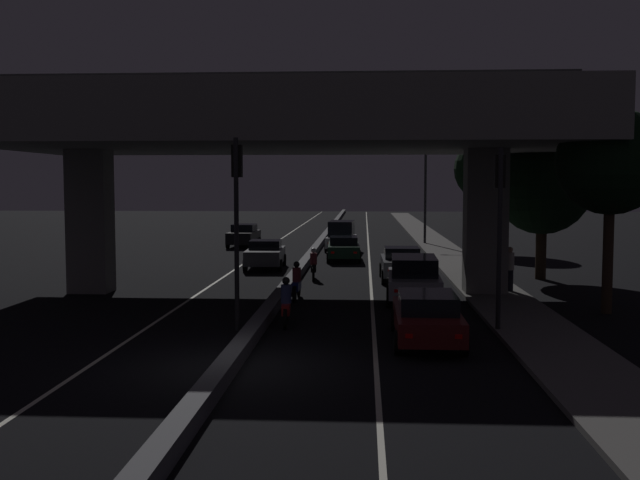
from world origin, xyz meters
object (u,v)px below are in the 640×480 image
traffic_light_right_of_median (499,208)px  street_lamp (421,183)px  motorcycle_blue_filtering_mid (297,283)px  motorcycle_red_filtering_near (286,305)px  car_grey_third (401,264)px  car_white_fifth (342,235)px  car_black_second_oncoming (244,235)px  motorcycle_black_filtering_far (314,266)px  car_dark_green_fourth (344,248)px  traffic_light_left_of_median (237,200)px  car_silver_second (414,277)px  pedestrian_on_sidewalk (510,269)px  car_dark_red_lead (427,316)px  car_grey_lead_oncoming (265,254)px

traffic_light_right_of_median → street_lamp: street_lamp is taller
motorcycle_blue_filtering_mid → motorcycle_red_filtering_near: bearing=-176.5°
traffic_light_right_of_median → car_grey_third: traffic_light_right_of_median is taller
street_lamp → car_white_fifth: 8.30m
car_black_second_oncoming → motorcycle_black_filtering_far: bearing=20.6°
car_grey_third → motorcycle_red_filtering_near: car_grey_third is taller
car_dark_green_fourth → motorcycle_blue_filtering_mid: size_ratio=2.35×
car_dark_green_fourth → car_black_second_oncoming: car_black_second_oncoming is taller
traffic_light_left_of_median → car_silver_second: (5.59, 5.83, -2.98)m
traffic_light_right_of_median → motorcycle_black_filtering_far: (-6.17, 11.70, -3.03)m
car_grey_third → pedestrian_on_sidewalk: size_ratio=2.38×
car_black_second_oncoming → traffic_light_right_of_median: bearing=24.3°
street_lamp → car_grey_third: size_ratio=1.78×
car_dark_red_lead → car_silver_second: size_ratio=0.98×
car_grey_third → car_grey_lead_oncoming: (-6.72, 4.40, -0.03)m
car_silver_second → car_dark_red_lead: bearing=-179.2°
traffic_light_right_of_median → car_dark_red_lead: bearing=-144.6°
car_silver_second → car_dark_green_fourth: 14.67m
car_grey_third → motorcycle_black_filtering_far: car_grey_third is taller
traffic_light_left_of_median → car_black_second_oncoming: (-4.53, 29.11, -3.06)m
traffic_light_right_of_median → street_lamp: (0.11, 31.56, 0.75)m
traffic_light_left_of_median → car_dark_green_fourth: 20.60m
car_grey_third → car_white_fifth: size_ratio=1.01×
car_dark_green_fourth → car_grey_lead_oncoming: (-3.89, -4.17, 0.02)m
car_black_second_oncoming → motorcycle_red_filtering_near: size_ratio=2.12×
traffic_light_right_of_median → motorcycle_black_filtering_far: bearing=117.8°
car_dark_red_lead → car_black_second_oncoming: 32.24m
car_black_second_oncoming → car_white_fifth: bearing=69.2°
car_white_fifth → street_lamp: bearing=-43.3°
street_lamp → traffic_light_left_of_median: bearing=-103.8°
car_grey_third → car_white_fifth: car_white_fifth is taller
car_black_second_oncoming → motorcycle_red_filtering_near: (5.90, -28.35, -0.16)m
car_dark_red_lead → motorcycle_red_filtering_near: 4.70m
motorcycle_blue_filtering_mid → street_lamp: bearing=-12.3°
car_dark_red_lead → pedestrian_on_sidewalk: size_ratio=2.69×
motorcycle_red_filtering_near → motorcycle_blue_filtering_mid: (-0.14, 5.12, -0.02)m
car_grey_third → car_black_second_oncoming: car_black_second_oncoming is taller
car_dark_green_fourth → car_white_fifth: 6.12m
car_grey_lead_oncoming → car_grey_third: bearing=54.9°
car_black_second_oncoming → motorcycle_red_filtering_near: bearing=13.3°
car_dark_green_fourth → car_grey_lead_oncoming: bearing=134.9°
car_grey_lead_oncoming → car_black_second_oncoming: size_ratio=0.98×
car_silver_second → car_grey_third: size_ratio=1.15×
car_black_second_oncoming → car_silver_second: bearing=25.1°
car_dark_green_fourth → traffic_light_left_of_median: bearing=170.6°
car_dark_green_fourth → motorcycle_black_filtering_far: (-1.12, -8.49, -0.11)m
traffic_light_left_of_median → car_dark_red_lead: size_ratio=1.21×
car_dark_green_fourth → pedestrian_on_sidewalk: size_ratio=2.61×
motorcycle_blue_filtering_mid → traffic_light_left_of_median: bearing=170.2°
traffic_light_left_of_median → car_dark_green_fourth: bearing=82.7°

